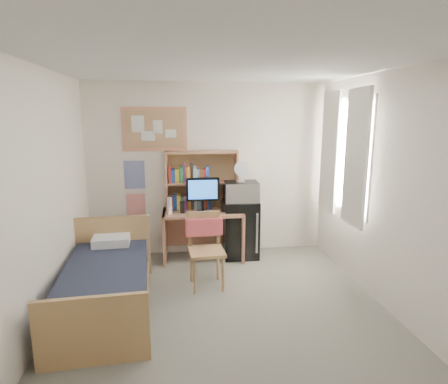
{
  "coord_description": "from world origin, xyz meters",
  "views": [
    {
      "loc": [
        -0.49,
        -3.55,
        2.12
      ],
      "look_at": [
        0.13,
        1.2,
        1.14
      ],
      "focal_mm": 30.0,
      "sensor_mm": 36.0,
      "label": 1
    }
  ],
  "objects": [
    {
      "name": "poster_japan",
      "position": [
        -1.1,
        2.09,
        0.78
      ],
      "size": [
        0.28,
        0.01,
        0.36
      ],
      "primitive_type": "cube",
      "color": "red",
      "rests_on": "wall_back"
    },
    {
      "name": "floor",
      "position": [
        0.0,
        0.0,
        -0.01
      ],
      "size": [
        3.6,
        4.2,
        0.02
      ],
      "primitive_type": "cube",
      "color": "gray",
      "rests_on": "ground"
    },
    {
      "name": "desk_fan",
      "position": [
        0.47,
        1.8,
        1.3
      ],
      "size": [
        0.23,
        0.23,
        0.28
      ],
      "primitive_type": "cylinder",
      "rotation": [
        0.0,
        0.0,
        -0.03
      ],
      "color": "white",
      "rests_on": "microwave"
    },
    {
      "name": "speaker_left",
      "position": [
        -0.41,
        1.73,
        0.82
      ],
      "size": [
        0.07,
        0.07,
        0.17
      ],
      "primitive_type": "cube",
      "rotation": [
        0.0,
        0.0,
        -0.02
      ],
      "color": "black",
      "rests_on": "desk"
    },
    {
      "name": "wall_back",
      "position": [
        0.0,
        2.1,
        1.3
      ],
      "size": [
        3.6,
        0.04,
        2.6
      ],
      "primitive_type": "cube",
      "color": "white",
      "rests_on": "floor"
    },
    {
      "name": "hutch",
      "position": [
        -0.1,
        1.94,
        1.17
      ],
      "size": [
        1.07,
        0.29,
        0.87
      ],
      "primitive_type": "cube",
      "rotation": [
        0.0,
        0.0,
        -0.02
      ],
      "color": "tan",
      "rests_on": "desk"
    },
    {
      "name": "curtain_left",
      "position": [
        1.72,
        0.8,
        1.6
      ],
      "size": [
        0.04,
        0.55,
        1.7
      ],
      "primitive_type": "cube",
      "color": "silver",
      "rests_on": "wall_right"
    },
    {
      "name": "speaker_right",
      "position": [
        0.19,
        1.72,
        0.81
      ],
      "size": [
        0.07,
        0.07,
        0.16
      ],
      "primitive_type": "cube",
      "rotation": [
        0.0,
        0.0,
        -0.02
      ],
      "color": "black",
      "rests_on": "desk"
    },
    {
      "name": "pillow",
      "position": [
        -1.32,
        1.13,
        0.56
      ],
      "size": [
        0.47,
        0.34,
        0.11
      ],
      "primitive_type": "cube",
      "rotation": [
        0.0,
        0.0,
        0.06
      ],
      "color": "white",
      "rests_on": "bed"
    },
    {
      "name": "bed",
      "position": [
        -1.28,
        0.38,
        0.25
      ],
      "size": [
        1.02,
        1.88,
        0.5
      ],
      "primitive_type": "cube",
      "rotation": [
        0.0,
        0.0,
        0.06
      ],
      "color": "black",
      "rests_on": "floor"
    },
    {
      "name": "curtain_right",
      "position": [
        1.72,
        1.6,
        1.6
      ],
      "size": [
        0.04,
        0.55,
        1.7
      ],
      "primitive_type": "cube",
      "color": "silver",
      "rests_on": "wall_right"
    },
    {
      "name": "desk",
      "position": [
        -0.11,
        1.79,
        0.37
      ],
      "size": [
        1.18,
        0.61,
        0.73
      ],
      "primitive_type": "cube",
      "rotation": [
        0.0,
        0.0,
        -0.02
      ],
      "color": "tan",
      "rests_on": "floor"
    },
    {
      "name": "mini_fridge",
      "position": [
        0.47,
        1.82,
        0.43
      ],
      "size": [
        0.53,
        0.53,
        0.87
      ],
      "primitive_type": "cube",
      "rotation": [
        0.0,
        0.0,
        -0.03
      ],
      "color": "black",
      "rests_on": "floor"
    },
    {
      "name": "window_unit",
      "position": [
        1.75,
        1.2,
        1.6
      ],
      "size": [
        0.1,
        1.4,
        1.7
      ],
      "primitive_type": "cube",
      "color": "white",
      "rests_on": "wall_right"
    },
    {
      "name": "water_bottle",
      "position": [
        -0.59,
        1.7,
        0.85
      ],
      "size": [
        0.07,
        0.07,
        0.24
      ],
      "primitive_type": "cylinder",
      "rotation": [
        0.0,
        0.0,
        -0.02
      ],
      "color": "white",
      "rests_on": "desk"
    },
    {
      "name": "keyboard",
      "position": [
        -0.11,
        1.59,
        0.74
      ],
      "size": [
        0.45,
        0.15,
        0.02
      ],
      "primitive_type": "cube",
      "rotation": [
        0.0,
        0.0,
        -0.02
      ],
      "color": "black",
      "rests_on": "desk"
    },
    {
      "name": "monitor",
      "position": [
        -0.11,
        1.73,
        0.99
      ],
      "size": [
        0.48,
        0.05,
        0.51
      ],
      "primitive_type": "cube",
      "rotation": [
        0.0,
        0.0,
        -0.02
      ],
      "color": "black",
      "rests_on": "desk"
    },
    {
      "name": "wall_front",
      "position": [
        0.0,
        -2.1,
        1.3
      ],
      "size": [
        3.6,
        0.04,
        2.6
      ],
      "primitive_type": "cube",
      "color": "white",
      "rests_on": "floor"
    },
    {
      "name": "wall_left",
      "position": [
        -1.8,
        0.0,
        1.3
      ],
      "size": [
        0.04,
        4.2,
        2.6
      ],
      "primitive_type": "cube",
      "color": "white",
      "rests_on": "floor"
    },
    {
      "name": "ceiling",
      "position": [
        0.0,
        0.0,
        2.6
      ],
      "size": [
        3.6,
        4.2,
        0.02
      ],
      "primitive_type": "cube",
      "color": "silver",
      "rests_on": "wall_back"
    },
    {
      "name": "poster_wave",
      "position": [
        -1.1,
        2.09,
        1.25
      ],
      "size": [
        0.3,
        0.01,
        0.42
      ],
      "primitive_type": "cube",
      "color": "navy",
      "rests_on": "wall_back"
    },
    {
      "name": "microwave",
      "position": [
        0.47,
        1.8,
        1.01
      ],
      "size": [
        0.51,
        0.39,
        0.29
      ],
      "primitive_type": "cube",
      "rotation": [
        0.0,
        0.0,
        -0.03
      ],
      "color": "#BBBBC0",
      "rests_on": "mini_fridge"
    },
    {
      "name": "desk_chair",
      "position": [
        -0.14,
        0.84,
        0.47
      ],
      "size": [
        0.5,
        0.5,
        0.94
      ],
      "primitive_type": "cube",
      "rotation": [
        0.0,
        0.0,
        0.07
      ],
      "color": "tan",
      "rests_on": "floor"
    },
    {
      "name": "bulletin_board",
      "position": [
        -0.78,
        2.08,
        1.92
      ],
      "size": [
        0.94,
        0.03,
        0.64
      ],
      "primitive_type": "cube",
      "color": "tan",
      "rests_on": "wall_back"
    },
    {
      "name": "hoodie",
      "position": [
        -0.15,
        1.04,
        0.73
      ],
      "size": [
        0.48,
        0.18,
        0.22
      ],
      "primitive_type": "cube",
      "rotation": [
        0.0,
        0.0,
        0.07
      ],
      "color": "#F85E65",
      "rests_on": "desk_chair"
    },
    {
      "name": "wall_right",
      "position": [
        1.8,
        0.0,
        1.3
      ],
      "size": [
        0.04,
        4.2,
        2.6
      ],
      "primitive_type": "cube",
      "color": "white",
      "rests_on": "floor"
    }
  ]
}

